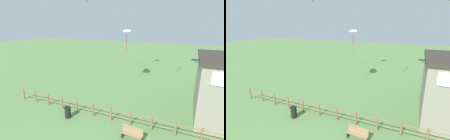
{
  "view_description": "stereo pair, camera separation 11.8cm",
  "coord_description": "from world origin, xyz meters",
  "views": [
    {
      "loc": [
        5.98,
        -4.94,
        7.61
      ],
      "look_at": [
        0.0,
        8.23,
        3.55
      ],
      "focal_mm": 28.0,
      "sensor_mm": 36.0,
      "label": 1
    },
    {
      "loc": [
        6.08,
        -4.89,
        7.61
      ],
      "look_at": [
        0.0,
        8.23,
        3.55
      ],
      "focal_mm": 28.0,
      "sensor_mm": 36.0,
      "label": 2
    }
  ],
  "objects": [
    {
      "name": "park_bench_near_fence",
      "position": [
        3.07,
        4.67,
        0.48
      ],
      "size": [
        1.49,
        0.55,
        0.93
      ],
      "color": "#9E7F56",
      "rests_on": "ground_plane"
    },
    {
      "name": "kite_white_delta",
      "position": [
        -1.14,
        14.99,
        6.41
      ],
      "size": [
        1.1,
        1.08,
        2.83
      ],
      "color": "white"
    },
    {
      "name": "wooden_fence",
      "position": [
        0.0,
        6.23,
        0.6
      ],
      "size": [
        17.86,
        0.14,
        1.07
      ],
      "color": "olive",
      "rests_on": "ground_plane"
    },
    {
      "name": "trash_bin",
      "position": [
        -2.55,
        5.16,
        0.46
      ],
      "size": [
        0.53,
        0.53,
        0.91
      ],
      "color": "black",
      "rests_on": "ground_plane"
    }
  ]
}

